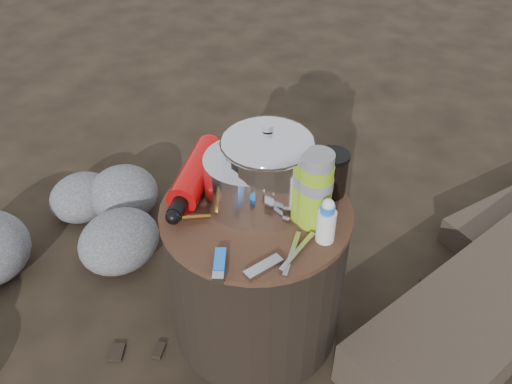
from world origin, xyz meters
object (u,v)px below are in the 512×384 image
at_px(camping_pot, 267,168).
at_px(thermos, 316,190).
at_px(stump, 256,271).
at_px(travel_mug, 332,174).
at_px(fuel_bottle, 196,173).

xyz_separation_m(camping_pot, thermos, (0.13, -0.01, -0.01)).
bearing_deg(stump, travel_mug, 46.50).
bearing_deg(fuel_bottle, travel_mug, 7.54).
bearing_deg(camping_pot, travel_mug, 41.87).
xyz_separation_m(stump, fuel_bottle, (-0.18, 0.02, 0.25)).
relative_size(camping_pot, thermos, 1.12).
bearing_deg(fuel_bottle, stump, -20.20).
bearing_deg(travel_mug, stump, -133.50).
relative_size(camping_pot, travel_mug, 1.86).
xyz_separation_m(stump, travel_mug, (0.14, 0.14, 0.27)).
relative_size(stump, travel_mug, 4.07).
distance_m(fuel_bottle, travel_mug, 0.34).
bearing_deg(thermos, fuel_bottle, -179.80).
xyz_separation_m(camping_pot, travel_mug, (0.12, 0.11, -0.05)).
distance_m(stump, thermos, 0.34).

